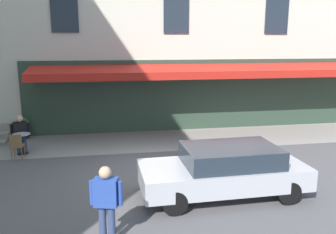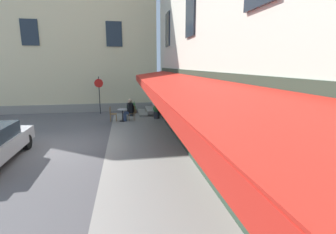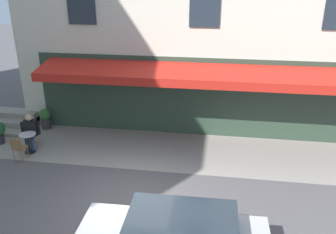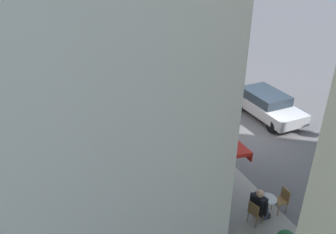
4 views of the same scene
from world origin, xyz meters
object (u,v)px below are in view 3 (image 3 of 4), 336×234
(cafe_chair_wicker_kerbside, at_px, (18,147))
(seated_patron_in_black, at_px, (30,130))
(cafe_table_near_entrance, at_px, (28,140))
(potted_plant_entrance_right, at_px, (45,118))
(cafe_chair_wicker_near_door, at_px, (32,132))

(cafe_chair_wicker_kerbside, bearing_deg, seated_patron_in_black, -84.99)
(cafe_table_near_entrance, relative_size, seated_patron_in_black, 0.56)
(cafe_table_near_entrance, bearing_deg, potted_plant_entrance_right, -79.33)
(cafe_chair_wicker_kerbside, bearing_deg, potted_plant_entrance_right, -82.14)
(cafe_table_near_entrance, relative_size, cafe_chair_wicker_kerbside, 0.82)
(seated_patron_in_black, bearing_deg, cafe_chair_wicker_near_door, -74.44)
(cafe_table_near_entrance, relative_size, potted_plant_entrance_right, 0.84)
(cafe_chair_wicker_near_door, bearing_deg, cafe_table_near_entrance, 105.56)
(cafe_chair_wicker_kerbside, relative_size, cafe_chair_wicker_near_door, 1.00)
(seated_patron_in_black, height_order, potted_plant_entrance_right, seated_patron_in_black)
(cafe_chair_wicker_near_door, bearing_deg, seated_patron_in_black, 105.56)
(cafe_table_near_entrance, xyz_separation_m, potted_plant_entrance_right, (0.40, -2.15, 0.01))
(cafe_table_near_entrance, distance_m, seated_patron_in_black, 0.47)
(cafe_chair_wicker_near_door, relative_size, seated_patron_in_black, 0.68)
(cafe_table_near_entrance, height_order, seated_patron_in_black, seated_patron_in_black)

